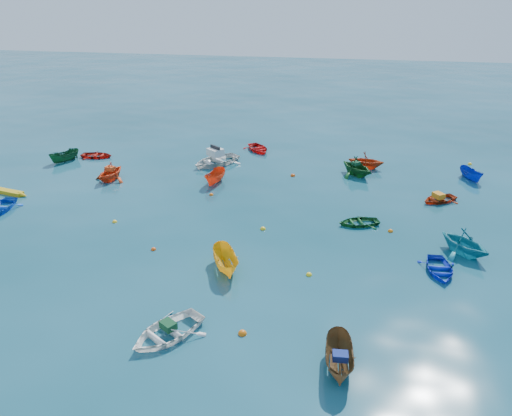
% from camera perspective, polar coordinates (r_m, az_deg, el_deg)
% --- Properties ---
extents(ground, '(160.00, 160.00, 0.00)m').
position_cam_1_polar(ground, '(28.40, -1.87, -4.83)').
color(ground, '#093744').
rests_on(ground, ground).
extents(dinghy_white_near, '(3.97, 4.25, 0.72)m').
position_cam_1_polar(dinghy_white_near, '(22.42, -10.10, -14.22)').
color(dinghy_white_near, white).
rests_on(dinghy_white_near, ground).
extents(sampan_brown_mid, '(1.34, 3.08, 1.16)m').
position_cam_1_polar(sampan_brown_mid, '(20.87, 9.45, -17.60)').
color(sampan_brown_mid, brown).
rests_on(sampan_brown_mid, ground).
extents(dinghy_blue_se, '(2.13, 2.87, 0.57)m').
position_cam_1_polar(dinghy_blue_se, '(28.06, 20.18, -6.87)').
color(dinghy_blue_se, '#0F2AC3').
rests_on(dinghy_blue_se, ground).
extents(dinghy_orange_w, '(2.92, 3.24, 1.50)m').
position_cam_1_polar(dinghy_orange_w, '(39.98, -16.23, 3.10)').
color(dinghy_orange_w, '#E54015').
rests_on(dinghy_orange_w, ground).
extents(sampan_yellow_mid, '(2.37, 3.31, 1.20)m').
position_cam_1_polar(sampan_yellow_mid, '(26.60, -3.42, -7.05)').
color(sampan_yellow_mid, yellow).
rests_on(sampan_yellow_mid, ground).
extents(dinghy_green_e, '(3.02, 2.57, 0.53)m').
position_cam_1_polar(dinghy_green_e, '(31.96, 11.62, -1.84)').
color(dinghy_green_e, '#124F21').
rests_on(dinghy_green_e, ground).
extents(dinghy_cyan_se, '(4.00, 4.04, 1.61)m').
position_cam_1_polar(dinghy_cyan_se, '(30.34, 22.53, -4.83)').
color(dinghy_cyan_se, teal).
rests_on(dinghy_cyan_se, ground).
extents(dinghy_red_nw, '(2.83, 2.10, 0.56)m').
position_cam_1_polar(dinghy_red_nw, '(45.68, -17.71, 5.55)').
color(dinghy_red_nw, '#B4190F').
rests_on(dinghy_red_nw, ground).
extents(sampan_orange_n, '(1.49, 2.91, 1.07)m').
position_cam_1_polar(sampan_orange_n, '(37.94, -4.65, 2.88)').
color(sampan_orange_n, '#F04416').
rests_on(sampan_orange_n, ground).
extents(dinghy_green_n, '(4.00, 4.01, 1.60)m').
position_cam_1_polar(dinghy_green_n, '(40.19, 11.35, 3.72)').
color(dinghy_green_n, '#114C1B').
rests_on(dinghy_green_n, ground).
extents(dinghy_red_ne, '(3.23, 3.03, 0.54)m').
position_cam_1_polar(dinghy_red_ne, '(36.85, 20.14, 0.73)').
color(dinghy_red_ne, '#A42C0D').
rests_on(dinghy_red_ne, ground).
extents(sampan_blue_far, '(1.85, 2.71, 0.98)m').
position_cam_1_polar(sampan_blue_far, '(41.92, 23.28, 3.03)').
color(sampan_blue_far, '#0D26A6').
rests_on(sampan_blue_far, ground).
extents(dinghy_red_far, '(3.47, 3.71, 0.63)m').
position_cam_1_polar(dinghy_red_far, '(45.30, 0.25, 6.57)').
color(dinghy_red_far, red).
rests_on(dinghy_red_far, ground).
extents(dinghy_orange_far, '(3.12, 2.79, 1.49)m').
position_cam_1_polar(dinghy_orange_far, '(41.87, 12.39, 4.47)').
color(dinghy_orange_far, '#C03A12').
rests_on(dinghy_orange_far, ground).
extents(sampan_green_far, '(2.21, 2.88, 1.05)m').
position_cam_1_polar(sampan_green_far, '(45.47, -20.95, 5.00)').
color(sampan_green_far, '#104825').
rests_on(sampan_green_far, ground).
extents(kayak_yellow, '(3.72, 1.26, 0.37)m').
position_cam_1_polar(kayak_yellow, '(40.20, -26.66, 1.52)').
color(kayak_yellow, gold).
rests_on(kayak_yellow, ground).
extents(motorboat_white, '(5.05, 5.27, 1.49)m').
position_cam_1_polar(motorboat_white, '(41.99, -4.62, 5.03)').
color(motorboat_white, silver).
rests_on(motorboat_white, ground).
extents(tarp_green_a, '(0.82, 0.78, 0.32)m').
position_cam_1_polar(tarp_green_a, '(22.15, -9.99, -13.06)').
color(tarp_green_a, '#104222').
rests_on(tarp_green_a, dinghy_white_near).
extents(tarp_blue_a, '(0.63, 0.49, 0.29)m').
position_cam_1_polar(tarp_blue_a, '(20.28, 9.61, -16.36)').
color(tarp_blue_a, navy).
rests_on(tarp_blue_a, sampan_brown_mid).
extents(tarp_orange_a, '(0.75, 0.62, 0.32)m').
position_cam_1_polar(tarp_orange_a, '(39.71, -16.34, 4.35)').
color(tarp_orange_a, '#D44115').
rests_on(tarp_orange_a, dinghy_orange_w).
extents(tarp_green_b, '(0.71, 0.70, 0.28)m').
position_cam_1_polar(tarp_green_b, '(39.94, 11.36, 5.02)').
color(tarp_green_b, '#124A28').
rests_on(tarp_green_b, dinghy_green_n).
extents(tarp_orange_b, '(0.90, 0.94, 0.37)m').
position_cam_1_polar(tarp_orange_b, '(36.62, 20.13, 1.35)').
color(tarp_orange_b, orange).
rests_on(tarp_orange_b, dinghy_red_ne).
extents(buoy_or_a, '(0.30, 0.30, 0.30)m').
position_cam_1_polar(buoy_or_a, '(29.01, -11.63, -4.70)').
color(buoy_or_a, '#D8470B').
rests_on(buoy_or_a, ground).
extents(buoy_ye_a, '(0.31, 0.31, 0.31)m').
position_cam_1_polar(buoy_ye_a, '(26.24, 6.07, -7.64)').
color(buoy_ye_a, yellow).
rests_on(buoy_ye_a, ground).
extents(buoy_or_b, '(0.39, 0.39, 0.39)m').
position_cam_1_polar(buoy_or_b, '(22.21, -1.57, -14.20)').
color(buoy_or_b, '#D8600B').
rests_on(buoy_or_b, ground).
extents(buoy_ye_b, '(0.31, 0.31, 0.31)m').
position_cam_1_polar(buoy_ye_b, '(32.83, -15.85, -1.58)').
color(buoy_ye_b, yellow).
rests_on(buoy_ye_b, ground).
extents(buoy_or_c, '(0.30, 0.30, 0.30)m').
position_cam_1_polar(buoy_or_c, '(35.75, -5.13, 1.48)').
color(buoy_or_c, '#E65E0C').
rests_on(buoy_or_c, ground).
extents(buoy_ye_c, '(0.34, 0.34, 0.34)m').
position_cam_1_polar(buoy_ye_c, '(30.69, 0.79, -2.45)').
color(buoy_ye_c, yellow).
rests_on(buoy_ye_c, ground).
extents(buoy_or_d, '(0.32, 0.32, 0.32)m').
position_cam_1_polar(buoy_or_d, '(31.51, 15.12, -2.62)').
color(buoy_or_d, '#CF670B').
rests_on(buoy_or_d, ground).
extents(buoy_ye_d, '(0.34, 0.34, 0.34)m').
position_cam_1_polar(buoy_ye_d, '(41.26, -4.33, 4.68)').
color(buoy_ye_d, yellow).
rests_on(buoy_ye_d, ground).
extents(buoy_or_e, '(0.38, 0.38, 0.38)m').
position_cam_1_polar(buoy_or_e, '(39.30, 4.24, 3.67)').
color(buoy_or_e, '#D0450B').
rests_on(buoy_or_e, ground).
extents(buoy_ye_e, '(0.33, 0.33, 0.33)m').
position_cam_1_polar(buoy_ye_e, '(45.42, 23.24, 4.60)').
color(buoy_ye_e, yellow).
rests_on(buoy_ye_e, ground).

